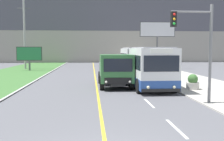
% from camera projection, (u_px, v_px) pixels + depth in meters
% --- Properties ---
extents(apartment_block_background, '(80.00, 8.04, 19.75)m').
position_uv_depth(apartment_block_background, '(93.00, 19.00, 60.29)').
color(apartment_block_background, gray).
rests_on(apartment_block_background, ground_plane).
extents(city_bus, '(2.71, 11.54, 3.10)m').
position_uv_depth(city_bus, '(143.00, 66.00, 22.01)').
color(city_bus, white).
rests_on(city_bus, ground_plane).
extents(dump_truck, '(2.46, 6.38, 2.56)m').
position_uv_depth(dump_truck, '(115.00, 71.00, 20.06)').
color(dump_truck, black).
rests_on(dump_truck, ground_plane).
extents(car_distant, '(1.80, 4.30, 1.45)m').
position_uv_depth(car_distant, '(122.00, 66.00, 34.29)').
color(car_distant, black).
rests_on(car_distant, ground_plane).
extents(utility_pole_far, '(1.80, 0.28, 10.04)m').
position_uv_depth(utility_pole_far, '(24.00, 34.00, 38.17)').
color(utility_pole_far, '#9E9E99').
rests_on(utility_pole_far, ground_plane).
extents(traffic_light_mast, '(2.28, 0.32, 5.32)m').
position_uv_depth(traffic_light_mast, '(198.00, 41.00, 13.90)').
color(traffic_light_mast, slate).
rests_on(traffic_light_mast, ground_plane).
extents(billboard_large, '(5.26, 0.24, 6.95)m').
position_uv_depth(billboard_large, '(157.00, 32.00, 38.78)').
color(billboard_large, '#59595B').
rests_on(billboard_large, ground_plane).
extents(billboard_small, '(3.40, 0.24, 3.27)m').
position_uv_depth(billboard_small, '(29.00, 54.00, 35.62)').
color(billboard_small, '#59595B').
rests_on(billboard_small, ground_plane).
extents(planter_round_near, '(0.90, 0.90, 1.09)m').
position_uv_depth(planter_round_near, '(193.00, 82.00, 18.84)').
color(planter_round_near, '#B7B2A8').
rests_on(planter_round_near, sidewalk_right).
extents(planter_round_second, '(0.92, 0.92, 1.13)m').
position_uv_depth(planter_round_second, '(171.00, 75.00, 23.81)').
color(planter_round_second, '#B7B2A8').
rests_on(planter_round_second, sidewalk_right).
extents(planter_round_third, '(0.99, 0.99, 1.19)m').
position_uv_depth(planter_round_third, '(157.00, 70.00, 28.77)').
color(planter_round_third, '#B7B2A8').
rests_on(planter_round_third, sidewalk_right).
extents(planter_round_far, '(0.96, 0.96, 1.11)m').
position_uv_depth(planter_round_far, '(148.00, 68.00, 33.75)').
color(planter_round_far, '#B7B2A8').
rests_on(planter_round_far, sidewalk_right).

